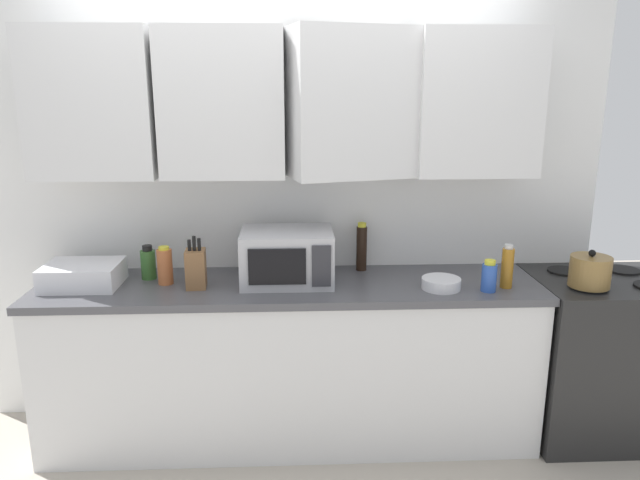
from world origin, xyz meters
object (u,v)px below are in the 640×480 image
(knife_block, at_px, (196,268))
(bottle_amber_vinegar, at_px, (507,267))
(bottle_spice_jar, at_px, (165,266))
(stove_range, at_px, (597,356))
(microwave, at_px, (287,257))
(bottle_green_oil, at_px, (148,263))
(bottle_soy_dark, at_px, (362,247))
(bottle_blue_cleaner, at_px, (489,277))
(dish_rack, at_px, (83,275))
(bowl_ceramic_small, at_px, (441,283))
(kettle, at_px, (590,271))

(knife_block, relative_size, bottle_amber_vinegar, 1.20)
(bottle_spice_jar, bearing_deg, stove_range, -0.88)
(microwave, distance_m, bottle_green_oil, 0.76)
(knife_block, bearing_deg, bottle_soy_dark, 16.51)
(bottle_amber_vinegar, distance_m, bottle_blue_cleaner, 0.13)
(bottle_blue_cleaner, distance_m, bottle_green_oil, 1.80)
(bottle_spice_jar, xyz_separation_m, bottle_green_oil, (-0.11, 0.09, -0.01))
(dish_rack, height_order, bowl_ceramic_small, dish_rack)
(bottle_soy_dark, xyz_separation_m, bottle_spice_jar, (-1.06, -0.20, -0.04))
(stove_range, height_order, knife_block, knife_block)
(bottle_amber_vinegar, bearing_deg, bottle_green_oil, 172.92)
(microwave, relative_size, bottle_spice_jar, 2.36)
(dish_rack, height_order, bottle_blue_cleaner, bottle_blue_cleaner)
(knife_block, bearing_deg, bottle_spice_jar, 158.62)
(bottle_blue_cleaner, bearing_deg, bottle_amber_vinegar, 25.68)
(bottle_spice_jar, bearing_deg, kettle, -4.59)
(stove_range, bearing_deg, bottle_spice_jar, 179.12)
(stove_range, height_order, kettle, kettle)
(knife_block, bearing_deg, bowl_ceramic_small, -3.55)
(kettle, xyz_separation_m, knife_block, (-2.02, 0.11, 0.01))
(bottle_amber_vinegar, relative_size, bottle_spice_jar, 1.13)
(microwave, bearing_deg, bottle_amber_vinegar, -7.16)
(bowl_ceramic_small, bearing_deg, bottle_spice_jar, 174.21)
(knife_block, height_order, bottle_soy_dark, knife_block)
(bottle_soy_dark, bearing_deg, bottle_green_oil, -174.97)
(stove_range, relative_size, kettle, 4.46)
(bottle_green_oil, bearing_deg, stove_range, -2.99)
(bottle_soy_dark, relative_size, bottle_amber_vinegar, 1.20)
(knife_block, relative_size, bowl_ceramic_small, 1.38)
(bottle_soy_dark, distance_m, bottle_spice_jar, 1.08)
(knife_block, height_order, bottle_blue_cleaner, knife_block)
(bottle_soy_dark, height_order, bottle_green_oil, bottle_soy_dark)
(stove_range, height_order, bottle_amber_vinegar, bottle_amber_vinegar)
(stove_range, height_order, bottle_green_oil, bottle_green_oil)
(bottle_spice_jar, relative_size, bottle_green_oil, 1.10)
(stove_range, height_order, bowl_ceramic_small, bowl_ceramic_small)
(microwave, relative_size, bottle_amber_vinegar, 2.09)
(microwave, bearing_deg, bottle_green_oil, 173.05)
(stove_range, relative_size, dish_rack, 2.40)
(bottle_soy_dark, distance_m, bowl_ceramic_small, 0.52)
(bottle_blue_cleaner, xyz_separation_m, bowl_ceramic_small, (-0.23, 0.05, -0.05))
(dish_rack, relative_size, bottle_spice_jar, 1.87)
(bottle_amber_vinegar, bearing_deg, kettle, -4.82)
(bottle_blue_cleaner, bearing_deg, bowl_ceramic_small, 168.21)
(bottle_soy_dark, bearing_deg, microwave, -155.04)
(microwave, xyz_separation_m, bottle_spice_jar, (-0.64, -0.00, -0.04))
(stove_range, relative_size, bottle_soy_dark, 3.31)
(knife_block, bearing_deg, stove_range, 0.81)
(bowl_ceramic_small, bearing_deg, bottle_soy_dark, 137.67)
(bottle_green_oil, bearing_deg, kettle, -6.67)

